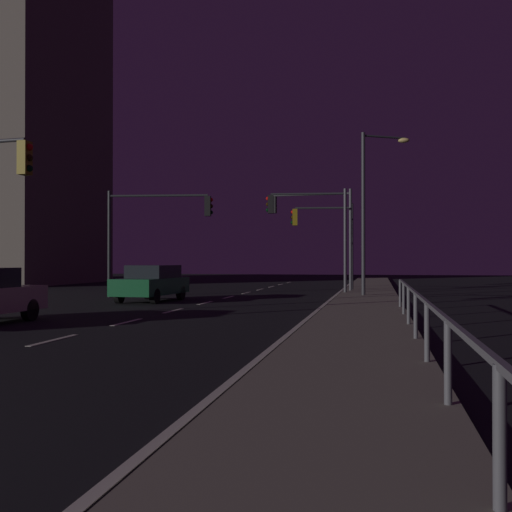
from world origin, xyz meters
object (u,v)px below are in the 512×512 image
car_oncoming (152,282)px  traffic_light_mid_right (156,221)px  traffic_light_near_right (324,229)px  street_lamp_mid_block (371,197)px  traffic_light_mid_left (310,219)px  traffic_light_far_left (315,219)px

car_oncoming → traffic_light_mid_right: 4.06m
traffic_light_near_right → street_lamp_mid_block: bearing=-63.7°
traffic_light_near_right → traffic_light_mid_left: (-0.43, -3.39, 0.34)m
traffic_light_near_right → car_oncoming: bearing=-123.8°
traffic_light_mid_right → traffic_light_mid_left: traffic_light_mid_left is taller
street_lamp_mid_block → traffic_light_mid_left: bearing=146.7°
traffic_light_far_left → traffic_light_near_right: bearing=68.0°
traffic_light_near_right → traffic_light_far_left: size_ratio=0.88×
traffic_light_mid_left → street_lamp_mid_block: 3.83m
car_oncoming → street_lamp_mid_block: bearing=25.5°
car_oncoming → traffic_light_near_right: size_ratio=0.92×
traffic_light_mid_right → street_lamp_mid_block: bearing=9.5°
traffic_light_mid_right → traffic_light_far_left: (7.04, 6.07, 0.40)m
traffic_light_mid_right → street_lamp_mid_block: (10.17, 1.71, 1.10)m
car_oncoming → traffic_light_mid_right: size_ratio=0.87×
car_oncoming → street_lamp_mid_block: street_lamp_mid_block is taller
traffic_light_mid_left → traffic_light_near_right: bearing=82.8°
car_oncoming → street_lamp_mid_block: size_ratio=0.58×
car_oncoming → traffic_light_mid_right: bearing=107.8°
traffic_light_near_right → street_lamp_mid_block: street_lamp_mid_block is taller
traffic_light_far_left → street_lamp_mid_block: (3.12, -4.36, 0.69)m
traffic_light_far_left → traffic_light_mid_left: (0.01, -2.32, -0.18)m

